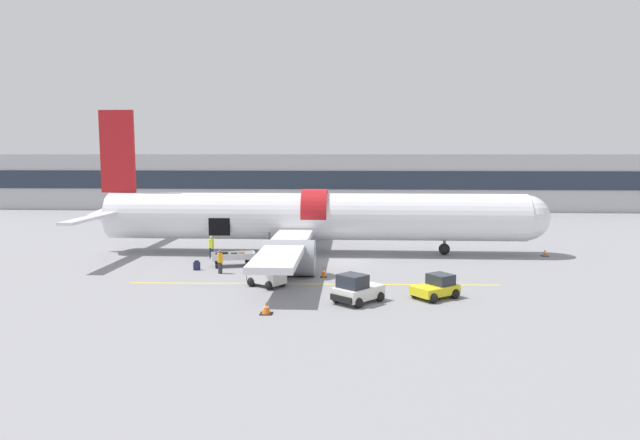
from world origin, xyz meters
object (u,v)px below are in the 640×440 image
ground_crew_loader_a (276,255)px  airplane (309,218)px  ground_crew_driver (211,247)px  baggage_tug_mid (357,290)px  baggage_tug_rear (436,288)px  ground_crew_loader_b (275,251)px  baggage_cart_loading (233,259)px  suitcase_on_tarmac_upright (248,268)px  baggage_tug_lead (266,275)px  suitcase_on_tarmac_spare (197,266)px  ground_crew_supervisor (220,261)px

ground_crew_loader_a → airplane: bearing=72.3°
airplane → ground_crew_driver: 8.21m
baggage_tug_mid → ground_crew_loader_a: size_ratio=1.81×
airplane → ground_crew_loader_a: airplane is taller
baggage_tug_rear → ground_crew_loader_b: 14.14m
baggage_tug_rear → baggage_cart_loading: bearing=147.8°
airplane → suitcase_on_tarmac_upright: (-3.58, -8.02, -2.61)m
baggage_tug_lead → ground_crew_loader_b: bearing=93.1°
baggage_cart_loading → suitcase_on_tarmac_upright: size_ratio=5.26×
airplane → suitcase_on_tarmac_upright: bearing=-114.1°
suitcase_on_tarmac_spare → suitcase_on_tarmac_upright: bearing=-11.4°
baggage_tug_mid → baggage_tug_rear: 4.74m
ground_crew_supervisor → ground_crew_loader_a: bearing=33.4°
baggage_tug_mid → ground_crew_loader_a: (-5.71, 9.49, 0.22)m
baggage_tug_mid → suitcase_on_tarmac_upright: (-7.40, 7.41, -0.36)m
ground_crew_driver → ground_crew_supervisor: ground_crew_driver is taller
airplane → baggage_tug_mid: airplane is taller
ground_crew_driver → ground_crew_supervisor: size_ratio=1.11×
ground_crew_loader_b → ground_crew_driver: size_ratio=1.02×
baggage_tug_rear → ground_crew_driver: bearing=144.5°
baggage_tug_lead → baggage_tug_rear: (10.16, -2.30, -0.10)m
airplane → baggage_tug_lead: airplane is taller
baggage_cart_loading → ground_crew_loader_a: ground_crew_loader_a is taller
airplane → baggage_cart_loading: bearing=-132.3°
airplane → baggage_cart_loading: size_ratio=9.23×
airplane → baggage_tug_lead: 12.18m
baggage_tug_mid → ground_crew_supervisor: size_ratio=1.96×
baggage_tug_rear → baggage_cart_loading: baggage_tug_rear is taller
baggage_tug_lead → baggage_tug_rear: 10.42m
ground_crew_supervisor → baggage_tug_rear: bearing=-22.9°
suitcase_on_tarmac_upright → suitcase_on_tarmac_spare: 3.88m
baggage_tug_lead → suitcase_on_tarmac_spare: bearing=140.7°
baggage_tug_rear → ground_crew_loader_b: (-10.54, 9.42, 0.38)m
baggage_tug_mid → baggage_tug_rear: (4.56, 1.30, -0.12)m
baggage_cart_loading → suitcase_on_tarmac_upright: bearing=-57.2°
baggage_tug_lead → ground_crew_driver: ground_crew_driver is taller
suitcase_on_tarmac_spare → baggage_tug_rear: bearing=-23.6°
baggage_tug_lead → ground_crew_loader_b: size_ratio=1.42×
suitcase_on_tarmac_spare → baggage_tug_lead: bearing=-39.3°
ground_crew_loader_a → suitcase_on_tarmac_spare: (-5.49, -1.32, -0.63)m
baggage_tug_mid → ground_crew_supervisor: 11.71m
ground_crew_loader_b → ground_crew_driver: bearing=160.6°
baggage_cart_loading → suitcase_on_tarmac_spare: (-2.26, -1.63, -0.25)m
ground_crew_driver → suitcase_on_tarmac_spare: 4.44m
ground_crew_loader_b → suitcase_on_tarmac_spare: size_ratio=2.66×
ground_crew_supervisor → suitcase_on_tarmac_upright: (1.88, 0.27, -0.51)m
baggage_tug_mid → baggage_tug_rear: size_ratio=1.06×
ground_crew_driver → ground_crew_loader_b: bearing=-19.4°
ground_crew_driver → airplane: bearing=21.1°
ground_crew_driver → ground_crew_supervisor: 5.77m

